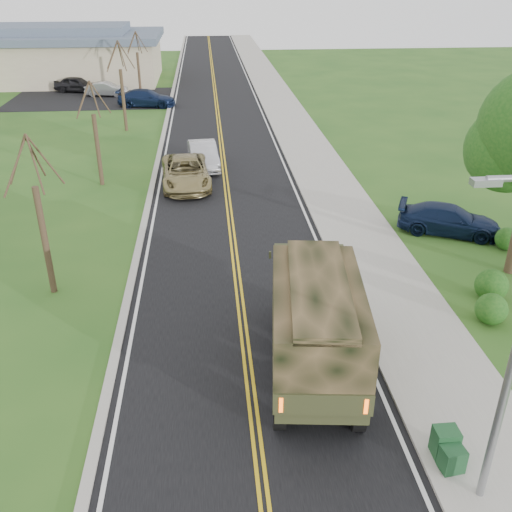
{
  "coord_description": "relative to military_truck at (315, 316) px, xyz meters",
  "views": [
    {
      "loc": [
        -0.99,
        -9.3,
        11.0
      ],
      "look_at": [
        0.6,
        8.75,
        1.8
      ],
      "focal_mm": 40.0,
      "sensor_mm": 36.0,
      "label": 1
    }
  ],
  "objects": [
    {
      "name": "lot_car_silver",
      "position": [
        -12.26,
        42.8,
        -1.33
      ],
      "size": [
        4.12,
        1.98,
        1.3
      ],
      "primitive_type": "imported",
      "rotation": [
        0.0,
        0.0,
        1.41
      ],
      "color": "#A5A6AA",
      "rests_on": "ground"
    },
    {
      "name": "pickup_navy",
      "position": [
        8.0,
        9.44,
        -1.32
      ],
      "size": [
        4.94,
        3.52,
        1.33
      ],
      "primitive_type": "imported",
      "rotation": [
        0.0,
        0.0,
        1.16
      ],
      "color": "#0E1A35",
      "rests_on": "ground"
    },
    {
      "name": "bare_tree_d",
      "position": [
        -8.94,
        41.58,
        0.57
      ],
      "size": [
        1.88,
        2.2,
        5.91
      ],
      "color": "#38281C",
      "rests_on": "ground"
    },
    {
      "name": "curb_left",
      "position": [
        -6.09,
        35.57,
        -1.93
      ],
      "size": [
        0.3,
        120.0,
        0.1
      ],
      "primitive_type": "cube",
      "color": "#9E998E",
      "rests_on": "ground"
    },
    {
      "name": "utility_box_far",
      "position": [
        2.66,
        -4.16,
        -1.56
      ],
      "size": [
        0.61,
        0.52,
        0.65
      ],
      "primitive_type": "cube",
      "rotation": [
        0.0,
        0.0,
        0.15
      ],
      "color": "#174222",
      "rests_on": "sidewalk_right"
    },
    {
      "name": "suv_champagne",
      "position": [
        -4.18,
        16.98,
        -1.2
      ],
      "size": [
        2.98,
        5.79,
        1.56
      ],
      "primitive_type": "imported",
      "rotation": [
        0.0,
        0.0,
        0.07
      ],
      "color": "#968754",
      "rests_on": "ground"
    },
    {
      "name": "utility_box_near",
      "position": [
        2.66,
        -3.69,
        -1.48
      ],
      "size": [
        0.6,
        0.5,
        0.8
      ],
      "primitive_type": "cube",
      "rotation": [
        0.0,
        0.0,
        0.01
      ],
      "color": "#1A4925",
      "rests_on": "sidewalk_right"
    },
    {
      "name": "commercial_building",
      "position": [
        -17.92,
        51.55,
        0.71
      ],
      "size": [
        25.5,
        21.5,
        5.65
      ],
      "color": "tan",
      "rests_on": "ground"
    },
    {
      "name": "sidewalk_right",
      "position": [
        3.96,
        35.57,
        -1.93
      ],
      "size": [
        3.2,
        120.0,
        0.1
      ],
      "primitive_type": "cube",
      "color": "#9E998E",
      "rests_on": "ground"
    },
    {
      "name": "sedan_silver",
      "position": [
        -3.19,
        20.21,
        -1.22
      ],
      "size": [
        2.05,
        4.74,
        1.52
      ],
      "primitive_type": "imported",
      "rotation": [
        0.0,
        0.0,
        0.1
      ],
      "color": "#B1B1B6",
      "rests_on": "ground"
    },
    {
      "name": "military_truck",
      "position": [
        0.0,
        0.0,
        0.0
      ],
      "size": [
        3.17,
        7.16,
        3.46
      ],
      "rotation": [
        0.0,
        0.0,
        -0.11
      ],
      "color": "black",
      "rests_on": "ground"
    },
    {
      "name": "lot_car_dark",
      "position": [
        -15.43,
        45.06,
        -1.24
      ],
      "size": [
        4.66,
        2.78,
        1.48
      ],
      "primitive_type": "imported",
      "rotation": [
        0.0,
        0.0,
        1.32
      ],
      "color": "black",
      "rests_on": "ground"
    },
    {
      "name": "bare_tree_b",
      "position": [
        -8.94,
        17.58,
        0.49
      ],
      "size": [
        1.83,
        2.14,
        5.73
      ],
      "color": "#38281C",
      "rests_on": "ground"
    },
    {
      "name": "bare_tree_c",
      "position": [
        -8.94,
        29.58,
        0.79
      ],
      "size": [
        2.04,
        2.39,
        6.42
      ],
      "color": "#38281C",
      "rests_on": "ground"
    },
    {
      "name": "road",
      "position": [
        -1.94,
        35.57,
        -1.98
      ],
      "size": [
        8.0,
        120.0,
        0.01
      ],
      "primitive_type": "cube",
      "color": "black",
      "rests_on": "ground"
    },
    {
      "name": "ground",
      "position": [
        -1.94,
        -4.43,
        -1.98
      ],
      "size": [
        160.0,
        160.0,
        0.0
      ],
      "primitive_type": "plane",
      "color": "#27521B",
      "rests_on": "ground"
    },
    {
      "name": "bare_tree_a",
      "position": [
        -8.94,
        5.58,
        0.64
      ],
      "size": [
        1.93,
        2.26,
        6.08
      ],
      "color": "#38281C",
      "rests_on": "ground"
    },
    {
      "name": "curb_right",
      "position": [
        2.21,
        35.57,
        -1.92
      ],
      "size": [
        0.3,
        120.0,
        0.12
      ],
      "primitive_type": "cube",
      "color": "#9E998E",
      "rests_on": "ground"
    },
    {
      "name": "lot_car_navy",
      "position": [
        -8.07,
        37.83,
        -1.25
      ],
      "size": [
        5.3,
        2.86,
        1.46
      ],
      "primitive_type": "imported",
      "rotation": [
        0.0,
        0.0,
        1.4
      ],
      "color": "#101D3D",
      "rests_on": "ground"
    }
  ]
}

